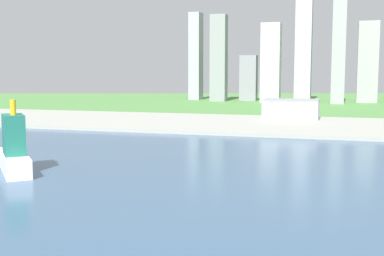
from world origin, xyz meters
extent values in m
plane|color=#4E8541|center=(0.00, 300.00, 0.00)|extent=(2400.00, 2400.00, 0.00)
cube|color=#385675|center=(0.00, 240.00, 0.07)|extent=(840.00, 360.00, 0.15)
cube|color=#9D9E93|center=(0.00, 490.00, 1.25)|extent=(840.00, 140.00, 2.50)
cube|color=white|center=(-74.67, 275.29, 4.14)|extent=(35.84, 38.62, 7.98)
cube|color=#1E6B59|center=(-72.93, 273.33, 16.66)|extent=(16.47, 17.07, 17.06)
cylinder|color=yellow|center=(-71.51, 271.73, 28.39)|extent=(2.39, 2.39, 6.39)
cube|color=silver|center=(18.43, 530.68, 10.39)|extent=(46.08, 32.16, 15.78)
cube|color=gray|center=(18.43, 530.68, 18.88)|extent=(47.00, 32.80, 1.20)
cube|color=#A2A4AC|center=(-158.35, 840.82, 66.16)|extent=(16.71, 25.41, 132.32)
cube|color=gray|center=(-114.62, 810.15, 62.53)|extent=(22.66, 19.31, 125.05)
cube|color=gray|center=(-74.66, 833.22, 33.55)|extent=(24.74, 17.08, 67.09)
cube|color=#B1ADB3|center=(-37.67, 802.76, 55.14)|extent=(26.62, 23.14, 110.27)
cube|color=#B1AFBB|center=(3.47, 845.28, 74.40)|extent=(23.09, 24.77, 148.81)
cube|color=#98989E|center=(53.38, 793.71, 72.48)|extent=(17.49, 15.32, 144.95)
cube|color=#A0A3A1|center=(92.29, 839.04, 56.20)|extent=(27.42, 23.02, 112.40)
camera|label=1|loc=(61.15, 92.10, 43.39)|focal=47.02mm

